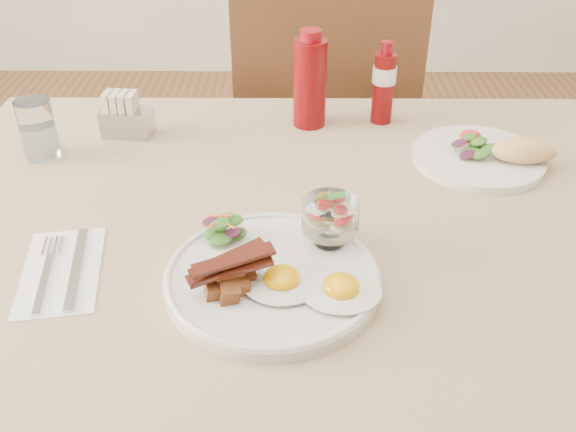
{
  "coord_description": "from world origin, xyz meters",
  "views": [
    {
      "loc": [
        -0.08,
        -0.79,
        1.29
      ],
      "look_at": [
        -0.08,
        -0.09,
        0.82
      ],
      "focal_mm": 40.0,
      "sensor_mm": 36.0,
      "label": 1
    }
  ],
  "objects_px": {
    "sugar_caddy": "(125,117)",
    "hot_sauce_bottle": "(384,84)",
    "chair_far": "(323,145)",
    "main_plate": "(272,279)",
    "ketchup_bottle": "(310,82)",
    "fruit_cup": "(330,216)",
    "table": "(341,265)",
    "water_glass": "(39,132)",
    "second_plate": "(489,155)"
  },
  "relations": [
    {
      "from": "fruit_cup",
      "to": "sugar_caddy",
      "type": "distance_m",
      "value": 0.5
    },
    {
      "from": "sugar_caddy",
      "to": "water_glass",
      "type": "bearing_deg",
      "value": -141.7
    },
    {
      "from": "second_plate",
      "to": "sugar_caddy",
      "type": "bearing_deg",
      "value": 171.15
    },
    {
      "from": "ketchup_bottle",
      "to": "water_glass",
      "type": "xyz_separation_m",
      "value": [
        -0.47,
        -0.13,
        -0.04
      ]
    },
    {
      "from": "fruit_cup",
      "to": "hot_sauce_bottle",
      "type": "bearing_deg",
      "value": 74.16
    },
    {
      "from": "hot_sauce_bottle",
      "to": "water_glass",
      "type": "bearing_deg",
      "value": -166.68
    },
    {
      "from": "main_plate",
      "to": "fruit_cup",
      "type": "xyz_separation_m",
      "value": [
        0.08,
        0.07,
        0.05
      ]
    },
    {
      "from": "main_plate",
      "to": "fruit_cup",
      "type": "distance_m",
      "value": 0.12
    },
    {
      "from": "chair_far",
      "to": "main_plate",
      "type": "height_order",
      "value": "chair_far"
    },
    {
      "from": "fruit_cup",
      "to": "ketchup_bottle",
      "type": "height_order",
      "value": "ketchup_bottle"
    },
    {
      "from": "main_plate",
      "to": "second_plate",
      "type": "bearing_deg",
      "value": 41.9
    },
    {
      "from": "hot_sauce_bottle",
      "to": "fruit_cup",
      "type": "bearing_deg",
      "value": -105.84
    },
    {
      "from": "main_plate",
      "to": "chair_far",
      "type": "bearing_deg",
      "value": 82.8
    },
    {
      "from": "ketchup_bottle",
      "to": "hot_sauce_bottle",
      "type": "distance_m",
      "value": 0.14
    },
    {
      "from": "main_plate",
      "to": "fruit_cup",
      "type": "height_order",
      "value": "fruit_cup"
    },
    {
      "from": "fruit_cup",
      "to": "ketchup_bottle",
      "type": "distance_m",
      "value": 0.4
    },
    {
      "from": "table",
      "to": "ketchup_bottle",
      "type": "bearing_deg",
      "value": 98.1
    },
    {
      "from": "table",
      "to": "hot_sauce_bottle",
      "type": "bearing_deg",
      "value": 74.64
    },
    {
      "from": "hot_sauce_bottle",
      "to": "sugar_caddy",
      "type": "bearing_deg",
      "value": -172.72
    },
    {
      "from": "sugar_caddy",
      "to": "water_glass",
      "type": "distance_m",
      "value": 0.15
    },
    {
      "from": "hot_sauce_bottle",
      "to": "sugar_caddy",
      "type": "relative_size",
      "value": 1.65
    },
    {
      "from": "ketchup_bottle",
      "to": "sugar_caddy",
      "type": "distance_m",
      "value": 0.34
    },
    {
      "from": "ketchup_bottle",
      "to": "sugar_caddy",
      "type": "bearing_deg",
      "value": -171.92
    },
    {
      "from": "chair_far",
      "to": "main_plate",
      "type": "xyz_separation_m",
      "value": [
        -0.1,
        -0.81,
        0.24
      ]
    },
    {
      "from": "ketchup_bottle",
      "to": "water_glass",
      "type": "bearing_deg",
      "value": -164.39
    },
    {
      "from": "water_glass",
      "to": "fruit_cup",
      "type": "bearing_deg",
      "value": -29.22
    },
    {
      "from": "fruit_cup",
      "to": "hot_sauce_bottle",
      "type": "height_order",
      "value": "hot_sauce_bottle"
    },
    {
      "from": "table",
      "to": "second_plate",
      "type": "height_order",
      "value": "second_plate"
    },
    {
      "from": "sugar_caddy",
      "to": "chair_far",
      "type": "bearing_deg",
      "value": 51.24
    },
    {
      "from": "sugar_caddy",
      "to": "hot_sauce_bottle",
      "type": "bearing_deg",
      "value": 13.01
    },
    {
      "from": "fruit_cup",
      "to": "second_plate",
      "type": "xyz_separation_m",
      "value": [
        0.28,
        0.25,
        -0.04
      ]
    },
    {
      "from": "chair_far",
      "to": "fruit_cup",
      "type": "xyz_separation_m",
      "value": [
        -0.03,
        -0.74,
        0.29
      ]
    },
    {
      "from": "ketchup_bottle",
      "to": "sugar_caddy",
      "type": "height_order",
      "value": "ketchup_bottle"
    },
    {
      "from": "table",
      "to": "main_plate",
      "type": "relative_size",
      "value": 4.75
    },
    {
      "from": "chair_far",
      "to": "sugar_caddy",
      "type": "xyz_separation_m",
      "value": [
        -0.38,
        -0.39,
        0.26
      ]
    },
    {
      "from": "table",
      "to": "water_glass",
      "type": "distance_m",
      "value": 0.56
    },
    {
      "from": "water_glass",
      "to": "main_plate",
      "type": "bearing_deg",
      "value": -39.87
    },
    {
      "from": "fruit_cup",
      "to": "water_glass",
      "type": "distance_m",
      "value": 0.56
    },
    {
      "from": "table",
      "to": "ketchup_bottle",
      "type": "height_order",
      "value": "ketchup_bottle"
    },
    {
      "from": "table",
      "to": "water_glass",
      "type": "bearing_deg",
      "value": 159.5
    },
    {
      "from": "sugar_caddy",
      "to": "water_glass",
      "type": "height_order",
      "value": "water_glass"
    },
    {
      "from": "main_plate",
      "to": "second_plate",
      "type": "height_order",
      "value": "second_plate"
    },
    {
      "from": "table",
      "to": "main_plate",
      "type": "xyz_separation_m",
      "value": [
        -0.1,
        -0.15,
        0.1
      ]
    },
    {
      "from": "fruit_cup",
      "to": "sugar_caddy",
      "type": "relative_size",
      "value": 0.83
    },
    {
      "from": "fruit_cup",
      "to": "hot_sauce_bottle",
      "type": "distance_m",
      "value": 0.43
    },
    {
      "from": "main_plate",
      "to": "ketchup_bottle",
      "type": "height_order",
      "value": "ketchup_bottle"
    },
    {
      "from": "main_plate",
      "to": "sugar_caddy",
      "type": "xyz_separation_m",
      "value": [
        -0.28,
        0.42,
        0.03
      ]
    },
    {
      "from": "chair_far",
      "to": "main_plate",
      "type": "relative_size",
      "value": 3.32
    },
    {
      "from": "second_plate",
      "to": "ketchup_bottle",
      "type": "relative_size",
      "value": 1.3
    },
    {
      "from": "hot_sauce_bottle",
      "to": "sugar_caddy",
      "type": "distance_m",
      "value": 0.48
    }
  ]
}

